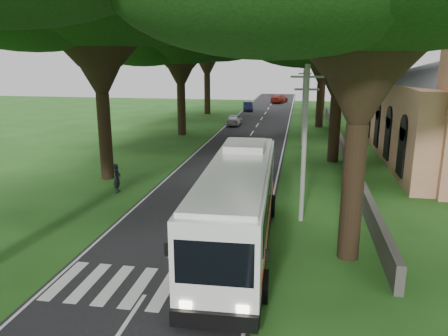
{
  "coord_description": "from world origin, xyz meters",
  "views": [
    {
      "loc": [
        5.25,
        -15.86,
        8.37
      ],
      "look_at": [
        1.09,
        7.78,
        2.2
      ],
      "focal_mm": 35.0,
      "sensor_mm": 36.0,
      "label": 1
    }
  ],
  "objects_px": {
    "pole_far": "(304,87)",
    "pedestrian": "(117,178)",
    "coach_bus": "(238,203)",
    "pole_mid": "(304,102)",
    "distant_car_b": "(248,106)",
    "distant_car_a": "(234,120)",
    "pole_near": "(304,142)",
    "distant_car_c": "(279,99)"
  },
  "relations": [
    {
      "from": "pole_near",
      "to": "pole_far",
      "type": "xyz_separation_m",
      "value": [
        0.0,
        40.0,
        0.0
      ]
    },
    {
      "from": "pole_near",
      "to": "distant_car_a",
      "type": "height_order",
      "value": "pole_near"
    },
    {
      "from": "distant_car_b",
      "to": "distant_car_a",
      "type": "bearing_deg",
      "value": -99.18
    },
    {
      "from": "pole_far",
      "to": "distant_car_b",
      "type": "xyz_separation_m",
      "value": [
        -8.5,
        6.7,
        -3.49
      ]
    },
    {
      "from": "pole_mid",
      "to": "distant_car_c",
      "type": "xyz_separation_m",
      "value": [
        -4.27,
        39.59,
        -3.4
      ]
    },
    {
      "from": "pole_near",
      "to": "distant_car_a",
      "type": "distance_m",
      "value": 32.66
    },
    {
      "from": "pole_near",
      "to": "distant_car_b",
      "type": "relative_size",
      "value": 1.98
    },
    {
      "from": "distant_car_c",
      "to": "pedestrian",
      "type": "xyz_separation_m",
      "value": [
        -7.19,
        -56.6,
        0.14
      ]
    },
    {
      "from": "distant_car_b",
      "to": "pole_near",
      "type": "bearing_deg",
      "value": -89.51
    },
    {
      "from": "pole_near",
      "to": "distant_car_a",
      "type": "xyz_separation_m",
      "value": [
        -8.33,
        31.39,
        -3.47
      ]
    },
    {
      "from": "pole_near",
      "to": "distant_car_b",
      "type": "bearing_deg",
      "value": 100.31
    },
    {
      "from": "pole_far",
      "to": "pedestrian",
      "type": "bearing_deg",
      "value": -107.2
    },
    {
      "from": "pole_near",
      "to": "coach_bus",
      "type": "xyz_separation_m",
      "value": [
        -2.8,
        -3.79,
        -2.1
      ]
    },
    {
      "from": "pole_near",
      "to": "pole_mid",
      "type": "height_order",
      "value": "same"
    },
    {
      "from": "pole_far",
      "to": "distant_car_b",
      "type": "distance_m",
      "value": 11.37
    },
    {
      "from": "pole_far",
      "to": "coach_bus",
      "type": "xyz_separation_m",
      "value": [
        -2.8,
        -43.79,
        -2.1
      ]
    },
    {
      "from": "pole_far",
      "to": "distant_car_b",
      "type": "bearing_deg",
      "value": 141.74
    },
    {
      "from": "pole_mid",
      "to": "coach_bus",
      "type": "xyz_separation_m",
      "value": [
        -2.8,
        -23.79,
        -2.1
      ]
    },
    {
      "from": "coach_bus",
      "to": "distant_car_a",
      "type": "distance_m",
      "value": 35.64
    },
    {
      "from": "pole_mid",
      "to": "distant_car_b",
      "type": "xyz_separation_m",
      "value": [
        -8.5,
        26.7,
        -3.49
      ]
    },
    {
      "from": "coach_bus",
      "to": "distant_car_b",
      "type": "xyz_separation_m",
      "value": [
        -5.7,
        50.5,
        -1.39
      ]
    },
    {
      "from": "distant_car_c",
      "to": "distant_car_a",
      "type": "bearing_deg",
      "value": 96.76
    },
    {
      "from": "distant_car_a",
      "to": "pedestrian",
      "type": "bearing_deg",
      "value": 83.17
    },
    {
      "from": "pedestrian",
      "to": "pole_far",
      "type": "bearing_deg",
      "value": -22.82
    },
    {
      "from": "pole_far",
      "to": "distant_car_c",
      "type": "height_order",
      "value": "pole_far"
    },
    {
      "from": "distant_car_c",
      "to": "pedestrian",
      "type": "distance_m",
      "value": 57.06
    },
    {
      "from": "pole_far",
      "to": "distant_car_c",
      "type": "xyz_separation_m",
      "value": [
        -4.27,
        19.59,
        -3.4
      ]
    },
    {
      "from": "pole_near",
      "to": "pedestrian",
      "type": "relative_size",
      "value": 4.35
    },
    {
      "from": "pole_far",
      "to": "pedestrian",
      "type": "xyz_separation_m",
      "value": [
        -11.46,
        -37.01,
        -3.26
      ]
    },
    {
      "from": "coach_bus",
      "to": "pole_mid",
      "type": "bearing_deg",
      "value": 81.3
    },
    {
      "from": "distant_car_a",
      "to": "distant_car_c",
      "type": "distance_m",
      "value": 28.49
    },
    {
      "from": "coach_bus",
      "to": "distant_car_a",
      "type": "xyz_separation_m",
      "value": [
        -5.52,
        35.18,
        -1.37
      ]
    },
    {
      "from": "distant_car_b",
      "to": "distant_car_c",
      "type": "relative_size",
      "value": 0.78
    },
    {
      "from": "distant_car_a",
      "to": "distant_car_b",
      "type": "height_order",
      "value": "distant_car_a"
    },
    {
      "from": "pole_far",
      "to": "coach_bus",
      "type": "distance_m",
      "value": 43.93
    },
    {
      "from": "distant_car_a",
      "to": "coach_bus",
      "type": "bearing_deg",
      "value": 98.38
    },
    {
      "from": "pole_far",
      "to": "distant_car_a",
      "type": "distance_m",
      "value": 12.47
    },
    {
      "from": "distant_car_c",
      "to": "pole_far",
      "type": "bearing_deg",
      "value": 117.24
    },
    {
      "from": "pedestrian",
      "to": "pole_near",
      "type": "bearing_deg",
      "value": -110.24
    },
    {
      "from": "distant_car_a",
      "to": "pole_mid",
      "type": "bearing_deg",
      "value": 125.62
    },
    {
      "from": "distant_car_b",
      "to": "pedestrian",
      "type": "bearing_deg",
      "value": -103.69
    },
    {
      "from": "pole_mid",
      "to": "pedestrian",
      "type": "bearing_deg",
      "value": -123.95
    }
  ]
}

